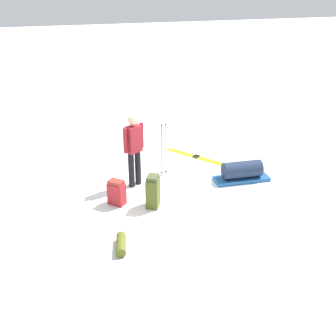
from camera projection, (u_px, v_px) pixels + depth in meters
ground_plane at (168, 197)px, 8.77m from camera, size 80.00×80.00×0.00m
skier_standing at (134, 147)px, 8.87m from camera, size 0.52×0.35×1.70m
ski_pair_near at (196, 157)px, 10.73m from camera, size 1.21×1.67×0.05m
backpack_large_dark at (117, 193)px, 8.37m from camera, size 0.41×0.41×0.56m
backpack_bright at (153, 192)px, 8.24m from camera, size 0.38×0.41×0.72m
ski_poles_planted_near at (164, 147)px, 9.47m from camera, size 0.19×0.11×1.32m
gear_sled at (242, 172)px, 9.39m from camera, size 1.36×0.59×0.49m
sleeping_mat_rolled at (121, 244)px, 7.02m from camera, size 0.31×0.58×0.18m
thermos_bottle at (139, 155)px, 10.57m from camera, size 0.07×0.07×0.26m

